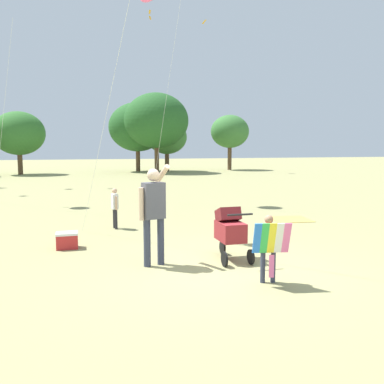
{
  "coord_description": "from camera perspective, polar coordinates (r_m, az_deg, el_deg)",
  "views": [
    {
      "loc": [
        -2.3,
        -6.5,
        2.19
      ],
      "look_at": [
        -0.29,
        0.94,
        1.3
      ],
      "focal_mm": 37.7,
      "sensor_mm": 36.0,
      "label": 1
    }
  ],
  "objects": [
    {
      "name": "child_with_butterfly_kite",
      "position": [
        6.54,
        10.84,
        -7.02
      ],
      "size": [
        0.6,
        0.41,
        1.1
      ],
      "color": "#33384C",
      "rests_on": "ground"
    },
    {
      "name": "stroller",
      "position": [
        7.77,
        5.39,
        -5.19
      ],
      "size": [
        0.56,
        1.08,
        1.03
      ],
      "color": "black",
      "rests_on": "ground"
    },
    {
      "name": "person_adult_flyer",
      "position": [
        7.33,
        -5.48,
        -2.22
      ],
      "size": [
        0.59,
        0.63,
        1.86
      ],
      "color": "#33384C",
      "rests_on": "ground"
    },
    {
      "name": "picnic_blanket",
      "position": [
        12.38,
        13.73,
        -3.76
      ],
      "size": [
        1.24,
        1.19,
        0.02
      ],
      "primitive_type": "cube",
      "rotation": [
        0.0,
        0.0,
        -0.13
      ],
      "color": "gold",
      "rests_on": "ground"
    },
    {
      "name": "cooler_box",
      "position": [
        9.07,
        -17.25,
        -6.55
      ],
      "size": [
        0.45,
        0.33,
        0.35
      ],
      "color": "red",
      "rests_on": "ground"
    },
    {
      "name": "person_red_shirt",
      "position": [
        10.81,
        -10.85,
        -1.81
      ],
      "size": [
        0.18,
        0.34,
        1.07
      ],
      "color": "#232328",
      "rests_on": "ground"
    },
    {
      "name": "treeline_distant",
      "position": [
        33.08,
        -14.92,
        9.22
      ],
      "size": [
        27.89,
        6.7,
        6.55
      ],
      "color": "brown",
      "rests_on": "ground"
    },
    {
      "name": "ground_plane",
      "position": [
        7.23,
        4.23,
        -11.05
      ],
      "size": [
        120.0,
        120.0,
        0.0
      ],
      "primitive_type": "plane",
      "color": "#938E5B"
    }
  ]
}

